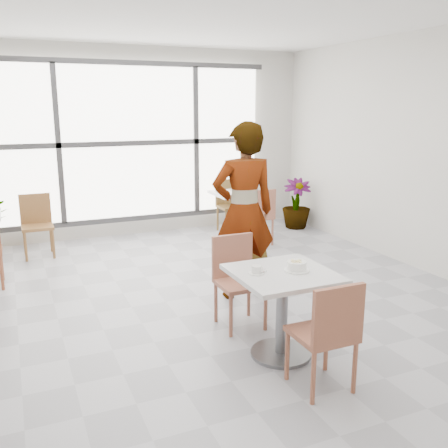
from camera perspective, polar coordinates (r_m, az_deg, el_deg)
name	(u,v)px	position (r m, az deg, el deg)	size (l,w,h in m)	color
floor	(213,311)	(5.24, -1.32, -9.97)	(7.00, 7.00, 0.00)	#9E9EA5
ceiling	(211,1)	(4.90, -1.53, 24.22)	(7.00, 7.00, 0.00)	white
wall_back	(130,143)	(8.18, -10.78, 9.15)	(6.00, 6.00, 0.00)	silver
wall_right	(442,155)	(6.58, 23.78, 7.24)	(7.00, 7.00, 0.00)	silver
window	(131,143)	(8.12, -10.68, 9.12)	(4.60, 0.07, 2.52)	white
main_table	(282,298)	(4.22, 6.71, -8.40)	(0.80, 0.80, 0.75)	silver
chair_near	(328,330)	(3.76, 11.91, -11.80)	(0.42, 0.42, 0.87)	#99573F
chair_far	(237,274)	(4.81, 1.48, -5.79)	(0.42, 0.42, 0.87)	#A05F49
oatmeal_bowl	(297,266)	(4.16, 8.35, -4.78)	(0.21, 0.21, 0.09)	white
coffee_cup	(257,270)	(4.06, 3.77, -5.31)	(0.16, 0.13, 0.07)	white
person	(244,212)	(5.37, 2.27, 1.41)	(0.70, 0.46, 1.93)	black
bg_table_right	(236,208)	(7.90, 1.39, 1.80)	(0.70, 0.70, 0.75)	white
bg_chair_left_far	(37,221)	(7.48, -20.73, 0.35)	(0.42, 0.42, 0.87)	olive
bg_chair_right_near	(259,213)	(7.52, 4.08, 1.27)	(0.42, 0.42, 0.87)	#A4624C
bg_chair_right_far	(230,202)	(8.37, 0.66, 2.57)	(0.42, 0.42, 0.87)	olive
plant_right	(296,204)	(8.68, 8.32, 2.35)	(0.48, 0.48, 0.86)	#47813C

